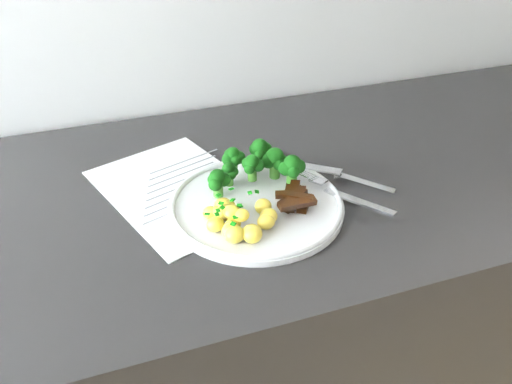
# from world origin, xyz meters

# --- Properties ---
(counter) EXTENTS (2.42, 0.60, 0.91)m
(counter) POSITION_xyz_m (-0.02, 1.67, 0.45)
(counter) COLOR black
(counter) RESTS_ON ground
(recipe_paper) EXTENTS (0.29, 0.34, 0.00)m
(recipe_paper) POSITION_xyz_m (-0.18, 1.69, 0.91)
(recipe_paper) COLOR white
(recipe_paper) RESTS_ON counter
(plate) EXTENTS (0.27, 0.27, 0.02)m
(plate) POSITION_xyz_m (-0.08, 1.60, 0.92)
(plate) COLOR white
(plate) RESTS_ON counter
(broccoli) EXTENTS (0.16, 0.09, 0.06)m
(broccoli) POSITION_xyz_m (-0.06, 1.66, 0.95)
(broccoli) COLOR #30651C
(broccoli) RESTS_ON plate
(potatoes) EXTENTS (0.11, 0.10, 0.04)m
(potatoes) POSITION_xyz_m (-0.12, 1.56, 0.93)
(potatoes) COLOR gold
(potatoes) RESTS_ON plate
(beef_strips) EXTENTS (0.07, 0.09, 0.03)m
(beef_strips) POSITION_xyz_m (-0.02, 1.58, 0.93)
(beef_strips) COLOR black
(beef_strips) RESTS_ON plate
(fork) EXTENTS (0.10, 0.17, 0.02)m
(fork) POSITION_xyz_m (0.05, 1.57, 0.93)
(fork) COLOR silver
(fork) RESTS_ON plate
(knife) EXTENTS (0.16, 0.16, 0.02)m
(knife) POSITION_xyz_m (0.09, 1.62, 0.92)
(knife) COLOR silver
(knife) RESTS_ON plate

